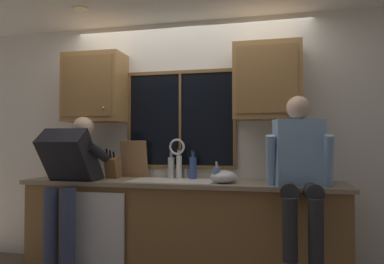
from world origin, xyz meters
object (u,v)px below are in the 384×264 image
Objects in this scene: cutting_board at (134,159)px; bottle_amber_small at (179,166)px; knife_block at (113,168)px; bottle_tall_clear at (171,167)px; person_sitting_on_counter at (300,165)px; bottle_green_glass at (193,167)px; mixing_bowl at (224,177)px; person_standing at (69,178)px; soap_dispenser at (217,175)px.

cutting_board is 0.51m from bottle_amber_small.
bottle_tall_clear is (0.58, 0.14, 0.01)m from knife_block.
person_sitting_on_counter is 1.09m from bottle_green_glass.
cutting_board is 0.65m from bottle_green_glass.
mixing_bowl is at bearing 165.49° from person_sitting_on_counter.
person_standing is 1.05m from bottle_amber_small.
bottle_tall_clear reaches higher than soap_dispenser.
bottle_green_glass is (-0.99, 0.44, -0.07)m from person_sitting_on_counter.
person_standing is at bearing -179.05° from person_sitting_on_counter.
mixing_bowl is at bearing 45.95° from soap_dispenser.
cutting_board is 1.05m from mixing_bowl.
cutting_board is 1.38× the size of bottle_green_glass.
bottle_green_glass is (-0.35, 0.27, 0.06)m from mixing_bowl.
bottle_amber_small is at bearing 8.47° from knife_block.
bottle_green_glass reaches higher than bottle_tall_clear.
knife_block is 1.33× the size of mixing_bowl.
soap_dispenser is at bearing -21.65° from cutting_board.
cutting_board reaches higher than bottle_amber_small.
bottle_tall_clear is (-0.23, 0.03, -0.00)m from bottle_green_glass.
bottle_green_glass is at bearing 23.53° from person_standing.
person_standing is 0.69m from cutting_board.
person_standing is 1.38m from soap_dispenser.
mixing_bowl is at bearing -8.01° from knife_block.
bottle_green_glass is (-0.29, 0.33, 0.04)m from soap_dispenser.
person_standing is 7.78× the size of soap_dispenser.
bottle_amber_small reaches higher than mixing_bowl.
person_sitting_on_counter is (2.07, 0.03, 0.15)m from person_standing.
bottle_green_glass reaches higher than mixing_bowl.
cutting_board is at bearing 163.65° from person_sitting_on_counter.
soap_dispenser is 0.54m from bottle_amber_small.
person_standing reaches higher than knife_block.
knife_block is at bearing 168.69° from soap_dispenser.
knife_block is 0.82m from bottle_green_glass.
person_standing is 0.98m from bottle_tall_clear.
soap_dispenser is (1.11, -0.22, -0.03)m from knife_block.
cutting_board is at bearing 40.54° from knife_block.
cutting_board reaches higher than bottle_tall_clear.
knife_block is at bearing -139.46° from cutting_board.
bottle_tall_clear is at bearing 159.18° from person_sitting_on_counter.
person_standing is 1.44m from mixing_bowl.
bottle_amber_small reaches higher than bottle_tall_clear.
person_sitting_on_counter is at bearing -10.37° from knife_block.
cutting_board is 1.40× the size of bottle_tall_clear.
soap_dispenser is (-0.70, 0.11, -0.11)m from person_sitting_on_counter.
cutting_board is (0.44, 0.51, 0.16)m from person_standing.
bottle_tall_clear is 0.93× the size of bottle_amber_small.
cutting_board reaches higher than knife_block.
person_sitting_on_counter is at bearing -23.65° from bottle_green_glass.
soap_dispenser is 0.66× the size of bottle_amber_small.
person_sitting_on_counter is 6.35× the size of soap_dispenser.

